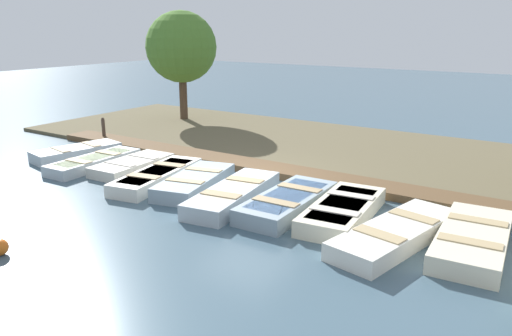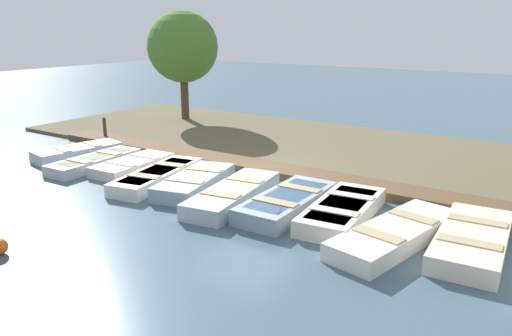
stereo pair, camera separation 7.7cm
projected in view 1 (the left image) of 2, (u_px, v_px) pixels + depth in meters
The scene contains 16 objects.
ground_plane at pixel (245, 185), 13.90m from camera, with size 80.00×80.00×0.00m, color #425B6B.
shore_bank at pixel (324, 147), 17.91m from camera, with size 8.00×24.00×0.13m.
dock_walkway at pixel (272, 169), 15.02m from camera, with size 1.05×17.99×0.21m.
rowboat_0 at pixel (77, 152), 16.72m from camera, with size 2.98×1.58×0.39m.
rowboat_1 at pixel (94, 162), 15.59m from camera, with size 3.13×1.10×0.36m.
rowboat_2 at pixel (132, 165), 15.25m from camera, with size 2.68×1.29×0.35m.
rowboat_3 at pixel (157, 176), 14.05m from camera, with size 3.47×1.59×0.39m.
rowboat_4 at pixel (195, 182), 13.50m from camera, with size 3.09×1.75×0.41m.
rowboat_5 at pixel (234, 194), 12.50m from camera, with size 3.53×1.53×0.42m.
rowboat_6 at pixel (288, 202), 11.95m from camera, with size 3.17×1.26×0.42m.
rowboat_7 at pixel (343, 210), 11.41m from camera, with size 3.18×1.47×0.41m.
rowboat_8 at pixel (396, 233), 10.18m from camera, with size 3.69×1.82×0.40m.
rowboat_9 at pixel (473, 239), 9.88m from camera, with size 3.28×1.43×0.41m.
mooring_post_near at pixel (104, 129), 19.01m from camera, with size 0.13×0.13×0.92m.
buoy at pixel (0, 247), 9.61m from camera, with size 0.33×0.33×0.33m.
park_tree_far_left at pixel (181, 47), 22.16m from camera, with size 3.15×3.15×4.94m.
Camera 1 is at (10.92, 7.48, 4.28)m, focal length 35.00 mm.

